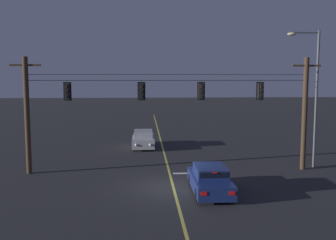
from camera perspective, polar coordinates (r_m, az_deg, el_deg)
The scene contains 11 objects.
ground_plane at distance 20.74m, azimuth 0.80°, elevation -9.95°, with size 180.00×180.00×0.00m, color #28282B.
lane_centre_stripe at distance 29.97m, azimuth -0.60°, elevation -4.83°, with size 0.14×60.00×0.01m, color #D1C64C.
stop_bar_paint at distance 23.74m, azimuth 4.87°, elevation -7.85°, with size 3.40×0.36×0.01m, color silver.
signal_span_assembly at distance 23.51m, azimuth 0.15°, elevation 1.10°, with size 18.86×0.32×7.04m.
traffic_light_leftmost at distance 23.80m, azimuth -14.79°, elevation 4.13°, with size 0.48×0.41×1.22m.
traffic_light_left_inner at distance 23.36m, azimuth -3.97°, elevation 4.29°, with size 0.48×0.41×1.22m.
traffic_light_centre at distance 23.62m, azimuth 4.99°, elevation 4.30°, with size 0.48×0.41×1.22m.
traffic_light_right_inner at distance 24.45m, azimuth 13.60°, elevation 4.22°, with size 0.48×0.41×1.22m.
car_waiting_near_lane at distance 19.77m, azimuth 6.25°, elevation -8.86°, with size 1.80×4.33×1.39m.
car_oncoming_lead at distance 32.21m, azimuth -3.69°, elevation -2.89°, with size 1.80×4.42×1.39m.
street_lamp_corner at distance 26.19m, azimuth 20.64°, elevation 4.57°, with size 2.11×0.30×8.73m.
Camera 1 is at (-1.54, -19.84, 5.83)m, focal length 41.04 mm.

